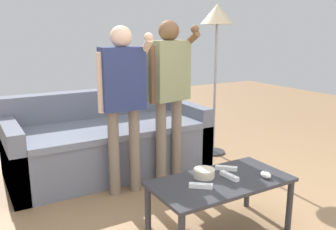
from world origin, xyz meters
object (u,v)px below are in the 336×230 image
at_px(player_center, 123,91).
at_px(game_remote_wand_spare, 226,168).
at_px(couch, 108,142).
at_px(player_right, 169,83).
at_px(floor_lamp, 217,24).
at_px(snack_bowl, 204,173).
at_px(game_remote_nunchuk, 266,175).
at_px(game_remote_wand_near, 229,176).
at_px(coffee_table, 221,187).
at_px(game_remote_wand_far, 201,186).

xyz_separation_m(player_center, game_remote_wand_spare, (0.45, -0.85, -0.49)).
distance_m(couch, player_right, 0.96).
relative_size(couch, floor_lamp, 1.16).
bearing_deg(couch, player_right, -53.28).
bearing_deg(snack_bowl, couch, 96.15).
bearing_deg(player_center, game_remote_wand_spare, -62.19).
xyz_separation_m(snack_bowl, game_remote_nunchuk, (0.36, -0.23, -0.01)).
height_order(game_remote_wand_near, game_remote_wand_spare, same).
bearing_deg(floor_lamp, player_center, -161.07).
bearing_deg(player_center, game_remote_nunchuk, -61.78).
bearing_deg(coffee_table, player_center, 107.34).
height_order(couch, player_center, player_center).
relative_size(floor_lamp, game_remote_wand_near, 10.50).
bearing_deg(game_remote_wand_far, player_right, 70.34).
bearing_deg(coffee_table, player_right, 79.87).
xyz_separation_m(game_remote_nunchuk, game_remote_wand_spare, (-0.14, 0.25, -0.01)).
height_order(couch, game_remote_wand_spare, couch).
bearing_deg(game_remote_wand_near, snack_bowl, 144.11).
relative_size(couch, player_right, 1.31).
bearing_deg(game_remote_nunchuk, game_remote_wand_spare, 119.55).
distance_m(couch, game_remote_wand_spare, 1.52).
xyz_separation_m(player_right, player_center, (-0.49, -0.06, -0.03)).
height_order(floor_lamp, game_remote_wand_far, floor_lamp).
distance_m(snack_bowl, floor_lamp, 2.03).
height_order(player_right, game_remote_wand_spare, player_right).
bearing_deg(snack_bowl, coffee_table, -53.57).
xyz_separation_m(floor_lamp, game_remote_wand_near, (-0.97, -1.44, -1.07)).
bearing_deg(snack_bowl, player_center, 104.82).
distance_m(coffee_table, game_remote_wand_far, 0.21).
relative_size(snack_bowl, game_remote_nunchuk, 1.71).
relative_size(floor_lamp, game_remote_wand_spare, 12.13).
height_order(game_remote_nunchuk, player_center, player_center).
bearing_deg(game_remote_nunchuk, game_remote_wand_near, 149.64).
bearing_deg(player_right, game_remote_nunchuk, -84.78).
xyz_separation_m(coffee_table, game_remote_wand_near, (0.07, -0.00, 0.07)).
height_order(couch, floor_lamp, floor_lamp).
height_order(coffee_table, floor_lamp, floor_lamp).
xyz_separation_m(snack_bowl, player_right, (0.26, 0.93, 0.51)).
xyz_separation_m(coffee_table, snack_bowl, (-0.07, 0.10, 0.08)).
relative_size(coffee_table, player_right, 0.65).
xyz_separation_m(couch, player_center, (-0.07, -0.61, 0.63)).
bearing_deg(game_remote_wand_spare, game_remote_wand_near, -121.27).
xyz_separation_m(coffee_table, game_remote_wand_spare, (0.15, 0.12, 0.07)).
bearing_deg(snack_bowl, floor_lamp, 50.29).
bearing_deg(coffee_table, game_remote_nunchuk, -24.75).
bearing_deg(game_remote_wand_far, floor_lamp, 50.01).
xyz_separation_m(couch, game_remote_wand_near, (0.30, -1.59, 0.14)).
xyz_separation_m(couch, game_remote_wand_far, (0.04, -1.63, 0.14)).
relative_size(coffee_table, snack_bowl, 6.55).
bearing_deg(game_remote_wand_far, game_remote_wand_near, 6.81).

